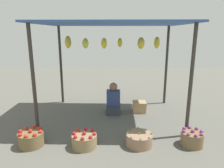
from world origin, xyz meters
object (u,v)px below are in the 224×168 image
object	(u,v)px
basket_red_tomatoes	(31,139)
basket_red_apples	(84,140)
basket_purple_onions	(192,138)
wooden_crate_near_vendor	(139,107)
vendor_person	(113,101)
basket_green_chilies	(139,139)

from	to	relation	value
basket_red_tomatoes	basket_red_apples	size ratio (longest dim) A/B	1.00
basket_purple_onions	wooden_crate_near_vendor	xyz separation A→B (m)	(-0.79, 1.63, 0.00)
basket_red_tomatoes	wooden_crate_near_vendor	bearing A→B (deg)	38.51
wooden_crate_near_vendor	basket_red_apples	bearing A→B (deg)	-124.11
vendor_person	basket_red_tomatoes	bearing A→B (deg)	-131.48
basket_purple_onions	basket_red_apples	bearing A→B (deg)	-177.29
basket_red_apples	wooden_crate_near_vendor	size ratio (longest dim) A/B	1.37
basket_red_apples	vendor_person	bearing A→B (deg)	73.64
basket_red_apples	basket_green_chilies	xyz separation A→B (m)	(0.99, 0.08, -0.01)
basket_purple_onions	wooden_crate_near_vendor	size ratio (longest dim) A/B	1.21
basket_green_chilies	basket_purple_onions	bearing A→B (deg)	0.88
wooden_crate_near_vendor	basket_red_tomatoes	bearing A→B (deg)	-141.49
vendor_person	basket_red_apples	size ratio (longest dim) A/B	1.73
basket_red_apples	basket_purple_onions	bearing A→B (deg)	2.71
basket_purple_onions	wooden_crate_near_vendor	world-z (taller)	basket_purple_onions
basket_red_tomatoes	wooden_crate_near_vendor	distance (m)	2.73
basket_red_tomatoes	basket_green_chilies	bearing A→B (deg)	1.78
wooden_crate_near_vendor	vendor_person	bearing A→B (deg)	-176.31
basket_red_tomatoes	basket_green_chilies	size ratio (longest dim) A/B	0.93
basket_purple_onions	basket_red_tomatoes	bearing A→B (deg)	-178.52
vendor_person	basket_red_apples	xyz separation A→B (m)	(-0.49, -1.67, -0.17)
wooden_crate_near_vendor	basket_green_chilies	bearing A→B (deg)	-96.06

